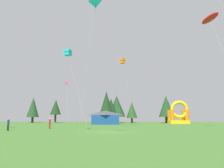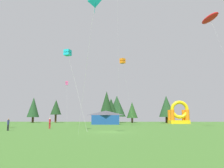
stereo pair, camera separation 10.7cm
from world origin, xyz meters
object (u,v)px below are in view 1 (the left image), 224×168
(kite_pink_box, at_px, (67,83))
(person_near_camera, at_px, (8,123))
(kite_orange_box, at_px, (123,61))
(kite_cyan_box, at_px, (68,53))
(inflatable_blue_arch, at_px, (179,115))
(festival_tent, at_px, (106,117))
(person_far_side, at_px, (50,122))
(kite_red_parafoil, at_px, (210,18))
(kite_teal_diamond, at_px, (95,0))

(kite_pink_box, xyz_separation_m, person_near_camera, (-3.60, -20.16, -8.86))
(kite_orange_box, height_order, kite_pink_box, kite_orange_box)
(kite_cyan_box, height_order, kite_pink_box, kite_cyan_box)
(kite_cyan_box, height_order, person_near_camera, kite_cyan_box)
(kite_cyan_box, bearing_deg, inflatable_blue_arch, 53.72)
(person_near_camera, height_order, festival_tent, festival_tent)
(kite_cyan_box, relative_size, person_near_camera, 6.66)
(kite_orange_box, distance_m, festival_tent, 17.37)
(person_far_side, height_order, festival_tent, festival_tent)
(kite_cyan_box, bearing_deg, person_far_side, 121.26)
(kite_cyan_box, xyz_separation_m, inflatable_blue_arch, (24.40, 33.23, -8.50))
(festival_tent, bearing_deg, person_far_side, -111.99)
(kite_pink_box, height_order, inflatable_blue_arch, kite_pink_box)
(kite_cyan_box, distance_m, inflatable_blue_arch, 42.09)
(kite_orange_box, height_order, person_far_side, kite_orange_box)
(kite_pink_box, xyz_separation_m, person_far_side, (0.80, -14.99, -8.82))
(person_near_camera, bearing_deg, inflatable_blue_arch, -131.68)
(festival_tent, bearing_deg, kite_red_parafoil, -45.90)
(kite_cyan_box, distance_m, kite_orange_box, 17.37)
(person_far_side, bearing_deg, kite_red_parafoil, -170.41)
(person_near_camera, bearing_deg, festival_tent, -111.70)
(person_near_camera, relative_size, person_far_side, 0.96)
(kite_pink_box, distance_m, festival_tent, 13.29)
(kite_orange_box, distance_m, person_far_side, 19.33)
(kite_orange_box, bearing_deg, inflatable_blue_arch, 48.09)
(kite_teal_diamond, height_order, festival_tent, kite_teal_diamond)
(kite_red_parafoil, bearing_deg, festival_tent, 134.10)
(person_far_side, bearing_deg, kite_teal_diamond, 128.62)
(kite_orange_box, height_order, festival_tent, kite_orange_box)
(kite_red_parafoil, xyz_separation_m, person_near_camera, (-31.96, -5.63, -18.15))
(kite_red_parafoil, height_order, person_far_side, kite_red_parafoil)
(kite_pink_box, relative_size, festival_tent, 1.49)
(kite_red_parafoil, relative_size, festival_tent, 2.87)
(kite_cyan_box, relative_size, kite_pink_box, 1.09)
(kite_cyan_box, distance_m, person_near_camera, 13.15)
(kite_teal_diamond, distance_m, inflatable_blue_arch, 47.45)
(person_far_side, bearing_deg, kite_orange_box, -137.55)
(kite_pink_box, xyz_separation_m, festival_tent, (9.03, 5.41, -8.11))
(kite_red_parafoil, height_order, person_near_camera, kite_red_parafoil)
(kite_red_parafoil, bearing_deg, kite_pink_box, 152.87)
(kite_pink_box, bearing_deg, kite_orange_box, -27.23)
(person_far_side, bearing_deg, person_near_camera, 58.27)
(inflatable_blue_arch, bearing_deg, kite_pink_box, -158.83)
(kite_red_parafoil, distance_m, festival_tent, 32.77)
(kite_cyan_box, distance_m, kite_pink_box, 22.44)
(inflatable_blue_arch, bearing_deg, kite_orange_box, -131.91)
(kite_teal_diamond, distance_m, kite_pink_box, 31.84)
(kite_cyan_box, height_order, inflatable_blue_arch, kite_cyan_box)
(kite_cyan_box, relative_size, kite_orange_box, 0.80)
(kite_cyan_box, xyz_separation_m, kite_red_parafoil, (23.39, 7.32, 8.33))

